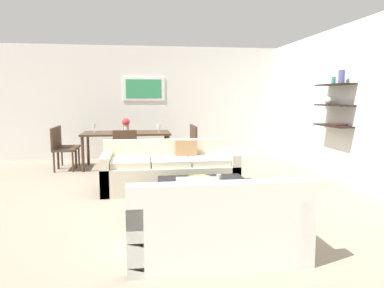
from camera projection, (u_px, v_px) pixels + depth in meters
The scene contains 19 objects.
ground_plane at pixel (170, 194), 5.68m from camera, with size 18.00×18.00×0.00m, color gray.
back_wall_unit at pixel (169, 103), 9.01m from camera, with size 8.40×0.09×2.70m.
right_wall_shelf_unit at pixel (336, 105), 6.53m from camera, with size 0.34×8.20×2.70m.
sofa_beige at pixel (170, 171), 5.98m from camera, with size 2.13×0.90×0.78m.
loveseat_white at pixel (214, 225), 3.48m from camera, with size 1.62×0.90×0.78m.
coffee_table at pixel (205, 196), 4.85m from camera, with size 1.18×0.98×0.38m.
decorative_bowl at pixel (199, 179), 4.89m from camera, with size 0.31×0.31×0.06m.
candle_jar at pixel (219, 178), 4.91m from camera, with size 0.06×0.06×0.08m, color silver.
apple_on_coffee_table at pixel (182, 182), 4.66m from camera, with size 0.08×0.08×0.08m, color red.
dining_table at pixel (127, 135), 7.80m from camera, with size 1.83×0.91×0.75m.
dining_chair_foot at pixel (125, 149), 6.97m from camera, with size 0.44×0.44×0.88m.
dining_chair_right_far at pixel (187, 141), 8.21m from camera, with size 0.44×0.44×0.88m.
dining_chair_left_far at pixel (64, 144), 7.83m from camera, with size 0.44×0.44×0.88m.
dining_chair_right_near at pixel (190, 144), 7.81m from camera, with size 0.44×0.44×0.88m.
dining_chair_left_near at pixel (60, 146), 7.43m from camera, with size 0.44×0.44×0.88m.
wine_glass_right_near at pixel (159, 127), 7.76m from camera, with size 0.07×0.07×0.17m.
wine_glass_foot at pixel (126, 129), 7.39m from camera, with size 0.06×0.06×0.15m.
wine_glass_left_far at pixel (94, 126), 7.79m from camera, with size 0.07×0.07×0.19m.
centerpiece_vase at pixel (126, 124), 7.73m from camera, with size 0.16×0.16×0.30m.
Camera 1 is at (-0.45, -5.53, 1.49)m, focal length 34.47 mm.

